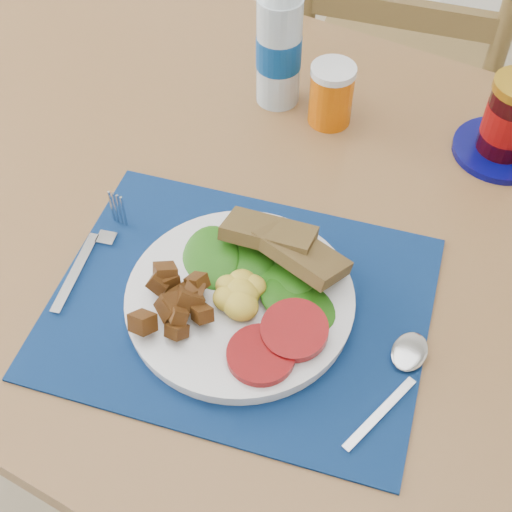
{
  "coord_description": "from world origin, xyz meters",
  "views": [
    {
      "loc": [
        0.36,
        -0.38,
        1.46
      ],
      "look_at": [
        0.1,
        0.09,
        0.8
      ],
      "focal_mm": 50.0,
      "sensor_mm": 36.0,
      "label": 1
    }
  ],
  "objects": [
    {
      "name": "table",
      "position": [
        0.0,
        0.2,
        0.67
      ],
      "size": [
        1.4,
        0.9,
        0.75
      ],
      "color": "brown",
      "rests_on": "ground"
    },
    {
      "name": "fork",
      "position": [
        -0.1,
        0.03,
        0.76
      ],
      "size": [
        0.05,
        0.18,
        0.0
      ],
      "rotation": [
        0.0,
        0.0,
        0.26
      ],
      "color": "#B2B5BA",
      "rests_on": "placemat"
    },
    {
      "name": "jam_on_saucer",
      "position": [
        0.3,
        0.47,
        0.81
      ],
      "size": [
        0.14,
        0.14,
        0.12
      ],
      "color": "#050759",
      "rests_on": "table"
    },
    {
      "name": "juice_glass",
      "position": [
        0.05,
        0.41,
        0.79
      ],
      "size": [
        0.06,
        0.06,
        0.09
      ],
      "primitive_type": "cylinder",
      "color": "#CD5805",
      "rests_on": "table"
    },
    {
      "name": "water_bottle",
      "position": [
        -0.04,
        0.42,
        0.85
      ],
      "size": [
        0.07,
        0.07,
        0.23
      ],
      "color": "#ADBFCC",
      "rests_on": "table"
    },
    {
      "name": "chair_far",
      "position": [
        0.01,
        0.89,
        0.58
      ],
      "size": [
        0.5,
        0.48,
        1.15
      ],
      "rotation": [
        0.0,
        0.0,
        3.35
      ],
      "color": "brown",
      "rests_on": "ground"
    },
    {
      "name": "breakfast_plate",
      "position": [
        0.1,
        0.04,
        0.77
      ],
      "size": [
        0.27,
        0.27,
        0.07
      ],
      "rotation": [
        0.0,
        0.0,
        0.03
      ],
      "color": "silver",
      "rests_on": "placemat"
    },
    {
      "name": "placemat",
      "position": [
        0.1,
        0.05,
        0.75
      ],
      "size": [
        0.51,
        0.44,
        0.0
      ],
      "primitive_type": "cube",
      "rotation": [
        0.0,
        0.0,
        0.21
      ],
      "color": "black",
      "rests_on": "table"
    },
    {
      "name": "spoon",
      "position": [
        0.31,
        0.05,
        0.76
      ],
      "size": [
        0.04,
        0.17,
        0.01
      ],
      "rotation": [
        0.0,
        0.0,
        -0.28
      ],
      "color": "#B2B5BA",
      "rests_on": "placemat"
    }
  ]
}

